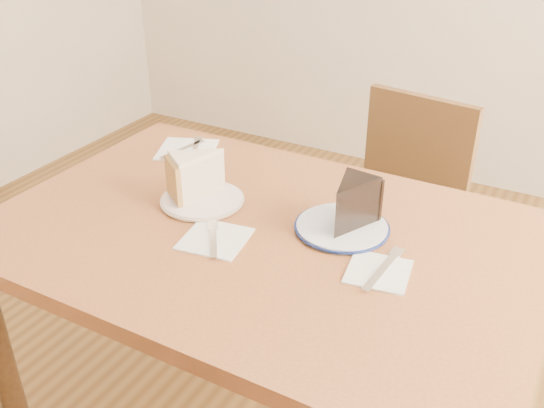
{
  "coord_description": "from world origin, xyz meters",
  "views": [
    {
      "loc": [
        0.57,
        -0.99,
        1.45
      ],
      "look_at": [
        0.01,
        0.03,
        0.8
      ],
      "focal_mm": 40.0,
      "sensor_mm": 36.0,
      "label": 1
    }
  ],
  "objects_px": {
    "chair_far": "(392,221)",
    "plate_cream": "(202,200)",
    "chocolate_cake": "(349,207)",
    "plate_navy": "(342,227)",
    "carrot_cake": "(200,176)",
    "table": "(262,266)"
  },
  "relations": [
    {
      "from": "carrot_cake",
      "to": "chocolate_cake",
      "type": "relative_size",
      "value": 1.01
    },
    {
      "from": "chocolate_cake",
      "to": "plate_cream",
      "type": "bearing_deg",
      "value": 13.77
    },
    {
      "from": "table",
      "to": "plate_cream",
      "type": "distance_m",
      "value": 0.22
    },
    {
      "from": "chair_far",
      "to": "chocolate_cake",
      "type": "bearing_deg",
      "value": 105.28
    },
    {
      "from": "chair_far",
      "to": "plate_navy",
      "type": "height_order",
      "value": "chair_far"
    },
    {
      "from": "plate_navy",
      "to": "carrot_cake",
      "type": "height_order",
      "value": "carrot_cake"
    },
    {
      "from": "chair_far",
      "to": "plate_navy",
      "type": "distance_m",
      "value": 0.62
    },
    {
      "from": "chair_far",
      "to": "plate_cream",
      "type": "relative_size",
      "value": 4.45
    },
    {
      "from": "plate_navy",
      "to": "plate_cream",
      "type": "bearing_deg",
      "value": -172.45
    },
    {
      "from": "plate_navy",
      "to": "table",
      "type": "bearing_deg",
      "value": -151.43
    },
    {
      "from": "plate_cream",
      "to": "carrot_cake",
      "type": "distance_m",
      "value": 0.06
    },
    {
      "from": "chair_far",
      "to": "table",
      "type": "bearing_deg",
      "value": 89.22
    },
    {
      "from": "chair_far",
      "to": "chocolate_cake",
      "type": "relative_size",
      "value": 6.94
    },
    {
      "from": "table",
      "to": "plate_navy",
      "type": "xyz_separation_m",
      "value": [
        0.16,
        0.09,
        0.1
      ]
    },
    {
      "from": "carrot_cake",
      "to": "chocolate_cake",
      "type": "bearing_deg",
      "value": 40.4
    },
    {
      "from": "carrot_cake",
      "to": "chair_far",
      "type": "bearing_deg",
      "value": 97.79
    },
    {
      "from": "plate_navy",
      "to": "chocolate_cake",
      "type": "xyz_separation_m",
      "value": [
        0.01,
        0.0,
        0.05
      ]
    },
    {
      "from": "plate_navy",
      "to": "chocolate_cake",
      "type": "height_order",
      "value": "chocolate_cake"
    },
    {
      "from": "chair_far",
      "to": "plate_cream",
      "type": "xyz_separation_m",
      "value": [
        -0.29,
        -0.59,
        0.28
      ]
    },
    {
      "from": "plate_cream",
      "to": "plate_navy",
      "type": "xyz_separation_m",
      "value": [
        0.34,
        0.05,
        0.0
      ]
    },
    {
      "from": "table",
      "to": "carrot_cake",
      "type": "distance_m",
      "value": 0.26
    },
    {
      "from": "table",
      "to": "carrot_cake",
      "type": "bearing_deg",
      "value": 164.11
    }
  ]
}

